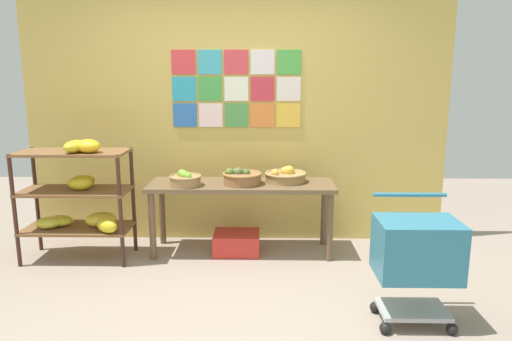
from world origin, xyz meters
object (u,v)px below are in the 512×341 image
display_table (242,192)px  produce_crate_under_table (237,243)px  fruit_basket_centre (241,177)px  banana_shelf_unit (79,193)px  fruit_basket_back_right (185,179)px  shopping_cart (417,253)px  fruit_basket_back_left (286,176)px

display_table → produce_crate_under_table: (-0.05, -0.03, -0.50)m
display_table → fruit_basket_centre: bearing=-90.4°
fruit_basket_centre → produce_crate_under_table: size_ratio=0.85×
banana_shelf_unit → fruit_basket_centre: bearing=6.5°
fruit_basket_centre → fruit_basket_back_right: bearing=-171.0°
shopping_cart → produce_crate_under_table: bearing=147.1°
display_table → fruit_basket_back_right: size_ratio=5.86×
shopping_cart → banana_shelf_unit: bearing=169.8°
produce_crate_under_table → shopping_cart: (1.30, -1.30, 0.42)m
banana_shelf_unit → fruit_basket_back_left: 1.94m
fruit_basket_centre → produce_crate_under_table: bearing=173.5°
display_table → shopping_cart: size_ratio=2.00×
display_table → fruit_basket_back_left: fruit_basket_back_left is taller
fruit_basket_back_right → produce_crate_under_table: (0.47, 0.09, -0.65)m
fruit_basket_back_left → produce_crate_under_table: 0.81m
banana_shelf_unit → display_table: size_ratio=0.65×
display_table → fruit_basket_back_right: bearing=-167.1°
fruit_basket_centre → display_table: bearing=89.6°
fruit_basket_centre → shopping_cart: size_ratio=0.42×
shopping_cart → fruit_basket_back_right: bearing=157.7°
fruit_basket_centre → fruit_basket_back_left: size_ratio=0.93×
banana_shelf_unit → fruit_basket_back_right: size_ratio=3.80×
fruit_basket_centre → fruit_basket_back_left: (0.42, 0.11, -0.01)m
banana_shelf_unit → fruit_basket_centre: (1.49, 0.17, 0.12)m
fruit_basket_centre → fruit_basket_back_left: 0.44m
banana_shelf_unit → fruit_basket_centre: size_ratio=3.07×
fruit_basket_centre → shopping_cart: (1.25, -1.30, -0.24)m
fruit_basket_back_left → fruit_basket_back_right: size_ratio=1.34×
fruit_basket_back_left → produce_crate_under_table: (-0.47, -0.10, -0.65)m
fruit_basket_back_right → produce_crate_under_table: fruit_basket_back_right is taller
banana_shelf_unit → shopping_cart: 2.97m
fruit_basket_centre → fruit_basket_back_left: fruit_basket_centre is taller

